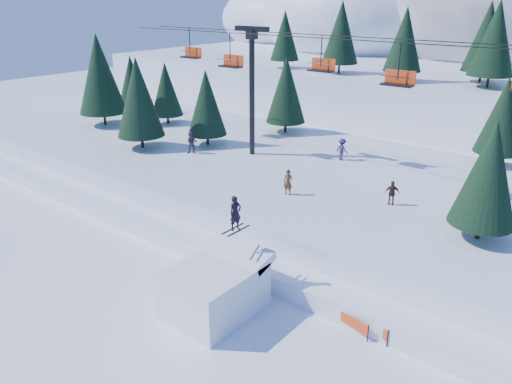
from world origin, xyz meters
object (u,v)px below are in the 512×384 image
Objects in this scene: jump_kicker at (216,287)px; chairlift at (373,86)px; banner_far at (363,322)px; banner_near at (344,318)px.

jump_kicker is 0.13× the size of chairlift.
chairlift is 16.87m from banner_far.
banner_far is at bearing -62.57° from chairlift.
banner_near is at bearing -66.18° from chairlift.
banner_near is (5.77, -13.07, -8.78)m from chairlift.
jump_kicker is at bearing -89.97° from chairlift.
jump_kicker is 2.09× the size of banner_far.
jump_kicker is 6.47m from banner_near.
banner_near is 0.91m from banner_far.
jump_kicker is at bearing -154.94° from banner_far.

